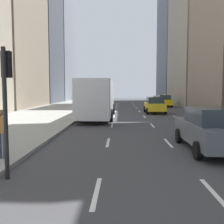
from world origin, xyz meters
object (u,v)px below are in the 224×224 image
taxi_lead (155,105)px  city_bus (98,97)px  pedestrian_mid_block (2,131)px  traffic_light_pole (6,92)px  sedan_black_near (210,129)px  taxi_second (164,101)px

taxi_lead → city_bus: (-5.61, -4.33, 0.91)m
taxi_lead → city_bus: city_bus is taller
taxi_lead → pedestrian_mid_block: bearing=-111.8°
taxi_lead → traffic_light_pole: bearing=-108.2°
taxi_lead → city_bus: 7.14m
traffic_light_pole → city_bus: bearing=86.0°
traffic_light_pole → sedan_black_near: bearing=27.5°
taxi_second → traffic_light_pole: traffic_light_pole is taller
city_bus → pedestrian_mid_block: size_ratio=7.04×
sedan_black_near → pedestrian_mid_block: pedestrian_mid_block is taller
city_bus → taxi_second: bearing=61.3°
pedestrian_mid_block → city_bus: bearing=82.2°
pedestrian_mid_block → traffic_light_pole: size_ratio=0.46×
taxi_lead → taxi_second: size_ratio=1.00×
taxi_lead → city_bus: size_ratio=0.38×
pedestrian_mid_block → taxi_lead: bearing=68.2°
taxi_lead → pedestrian_mid_block: (-7.62, -19.05, 0.19)m
sedan_black_near → taxi_second: bearing=84.3°
taxi_lead → pedestrian_mid_block: 20.52m
taxi_second → traffic_light_pole: 33.08m
taxi_second → traffic_light_pole: size_ratio=1.22×
taxi_second → sedan_black_near: size_ratio=0.92×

